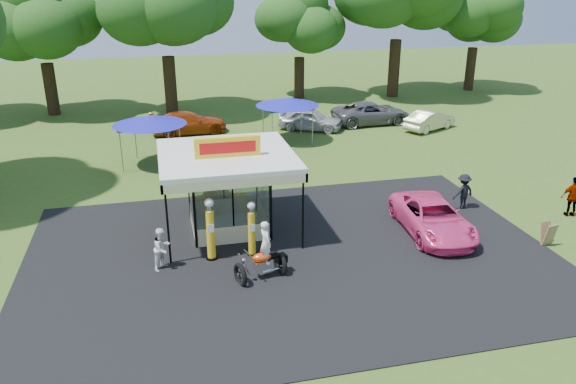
% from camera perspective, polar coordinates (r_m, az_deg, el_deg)
% --- Properties ---
extents(ground, '(120.00, 120.00, 0.00)m').
position_cam_1_polar(ground, '(20.02, 1.76, -9.09)').
color(ground, '#395A1C').
rests_on(ground, ground).
extents(asphalt_apron, '(20.00, 14.00, 0.04)m').
position_cam_1_polar(asphalt_apron, '(21.71, 0.38, -6.45)').
color(asphalt_apron, black).
rests_on(asphalt_apron, ground).
extents(gas_station_kiosk, '(5.40, 5.40, 4.18)m').
position_cam_1_polar(gas_station_kiosk, '(23.34, -6.14, 0.23)').
color(gas_station_kiosk, white).
rests_on(gas_station_kiosk, ground).
extents(gas_pump_left, '(0.46, 0.46, 2.49)m').
position_cam_1_polar(gas_pump_left, '(21.13, -7.88, -3.92)').
color(gas_pump_left, black).
rests_on(gas_pump_left, ground).
extents(gas_pump_right, '(0.41, 0.41, 2.22)m').
position_cam_1_polar(gas_pump_right, '(21.34, -3.71, -3.88)').
color(gas_pump_right, black).
rests_on(gas_pump_right, ground).
extents(motorcycle, '(1.99, 1.35, 2.25)m').
position_cam_1_polar(motorcycle, '(19.88, -2.46, -6.46)').
color(motorcycle, black).
rests_on(motorcycle, ground).
extents(spare_tires, '(0.80, 0.52, 0.67)m').
position_cam_1_polar(spare_tires, '(22.65, -8.02, -4.57)').
color(spare_tires, black).
rests_on(spare_tires, ground).
extents(a_frame_sign, '(0.55, 0.55, 0.94)m').
position_cam_1_polar(a_frame_sign, '(24.62, 24.89, -3.89)').
color(a_frame_sign, '#593819').
rests_on(a_frame_sign, ground).
extents(kiosk_car, '(2.82, 1.13, 0.96)m').
position_cam_1_polar(kiosk_car, '(25.86, -6.69, -0.75)').
color(kiosk_car, yellow).
rests_on(kiosk_car, ground).
extents(pink_sedan, '(2.68, 5.20, 1.40)m').
position_cam_1_polar(pink_sedan, '(24.01, 14.49, -2.53)').
color(pink_sedan, '#FE458F').
rests_on(pink_sedan, ground).
extents(spectator_west, '(0.97, 0.99, 1.61)m').
position_cam_1_polar(spectator_west, '(20.99, -12.66, -5.64)').
color(spectator_west, white).
rests_on(spectator_west, ground).
extents(spectator_east_a, '(1.20, 0.86, 1.68)m').
position_cam_1_polar(spectator_east_a, '(26.82, 17.39, 0.03)').
color(spectator_east_a, black).
rests_on(spectator_east_a, ground).
extents(spectator_east_b, '(1.15, 0.70, 1.84)m').
position_cam_1_polar(spectator_east_b, '(27.84, 27.00, -0.43)').
color(spectator_east_b, gray).
rests_on(spectator_east_b, ground).
extents(bg_car_b, '(5.22, 2.51, 1.47)m').
position_cam_1_polar(bg_car_b, '(38.66, -10.05, 6.94)').
color(bg_car_b, '#A3380C').
rests_on(bg_car_b, ground).
extents(bg_car_c, '(4.68, 3.59, 1.49)m').
position_cam_1_polar(bg_car_c, '(38.98, 2.29, 7.38)').
color(bg_car_c, '#ADACB1').
rests_on(bg_car_c, ground).
extents(bg_car_d, '(5.77, 2.90, 1.57)m').
position_cam_1_polar(bg_car_d, '(41.07, 8.45, 7.95)').
color(bg_car_d, '#575659').
rests_on(bg_car_d, ground).
extents(bg_car_e, '(4.30, 3.12, 1.35)m').
position_cam_1_polar(bg_car_e, '(40.25, 14.20, 7.09)').
color(bg_car_e, beige).
rests_on(bg_car_e, ground).
extents(tent_west, '(4.06, 4.06, 2.84)m').
position_cam_1_polar(tent_west, '(32.04, -13.89, 7.05)').
color(tent_west, gray).
rests_on(tent_west, ground).
extents(tent_east, '(4.02, 4.02, 2.81)m').
position_cam_1_polar(tent_east, '(35.88, -0.08, 9.13)').
color(tent_east, gray).
rests_on(tent_east, ground).
extents(oak_far_b, '(8.99, 8.99, 10.72)m').
position_cam_1_polar(oak_far_b, '(46.21, -23.85, 15.53)').
color(oak_far_b, black).
rests_on(oak_far_b, ground).
extents(oak_far_c, '(10.41, 10.41, 12.27)m').
position_cam_1_polar(oak_far_c, '(43.70, -12.44, 17.80)').
color(oak_far_c, black).
rests_on(oak_far_c, ground).
extents(oak_far_d, '(8.05, 8.05, 9.59)m').
position_cam_1_polar(oak_far_d, '(48.82, 1.19, 16.61)').
color(oak_far_d, black).
rests_on(oak_far_d, ground).
extents(oak_far_f, '(8.63, 8.63, 10.40)m').
position_cam_1_polar(oak_far_f, '(54.95, 18.62, 16.69)').
color(oak_far_f, black).
rests_on(oak_far_f, ground).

